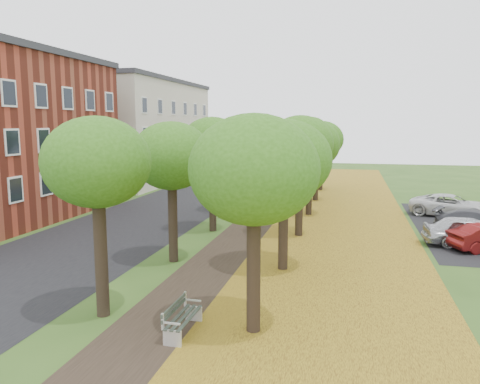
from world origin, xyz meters
The scene contains 10 objects.
ground centered at (0.00, 0.00, 0.00)m, with size 120.00×120.00×0.00m, color #2D4C19.
street_asphalt centered at (-7.50, 15.00, 0.00)m, with size 8.00×70.00×0.01m, color black.
footpath centered at (0.00, 15.00, 0.00)m, with size 3.20×70.00×0.01m, color black.
leaf_verge centered at (5.00, 15.00, 0.01)m, with size 7.50×70.00×0.01m, color #B09120.
tree_row_west centered at (-2.20, 15.00, 4.55)m, with size 3.53×33.53×6.10m.
tree_row_east centered at (2.60, 15.00, 4.55)m, with size 3.53×33.53×6.10m.
building_cream centered at (-17.00, 33.00, 5.21)m, with size 10.30×20.30×10.40m.
bench centered at (0.63, -0.60, 0.46)m, with size 0.58×1.88×0.88m.
car_silver centered at (11.00, 11.72, 0.74)m, with size 1.74×4.33×1.48m, color #ADADB2.
car_white centered at (11.63, 19.55, 0.70)m, with size 2.33×5.06×1.41m, color silver.
Camera 1 is at (5.18, -12.59, 5.96)m, focal length 35.00 mm.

